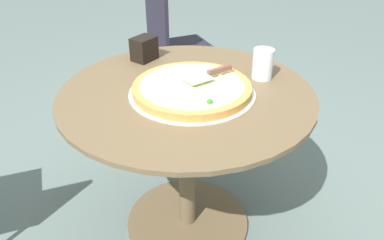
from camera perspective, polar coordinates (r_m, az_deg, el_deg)
The scene contains 7 objects.
ground_plane at distance 1.86m, azimuth -0.67°, elevation -15.28°, with size 10.00×10.00×0.00m, color slate.
patio_table at distance 1.54m, azimuth -0.79°, elevation -2.40°, with size 0.98×0.98×0.71m.
pizza_on_tray at distance 1.40m, azimuth 0.00°, elevation 4.85°, with size 0.48×0.48×0.05m.
pizza_server at distance 1.43m, azimuth 2.67°, elevation 7.11°, with size 0.19×0.18×0.02m.
drinking_cup at distance 1.53m, azimuth 10.78°, elevation 8.44°, with size 0.08×0.08×0.12m, color silver.
napkin_dispenser at distance 1.70m, azimuth -7.34°, elevation 10.77°, with size 0.11×0.08×0.10m, color black.
patio_chair_near at distance 2.54m, azimuth -3.13°, elevation 12.57°, with size 0.53×0.53×0.93m.
Camera 1 is at (-1.23, -0.33, 1.36)m, focal length 34.84 mm.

